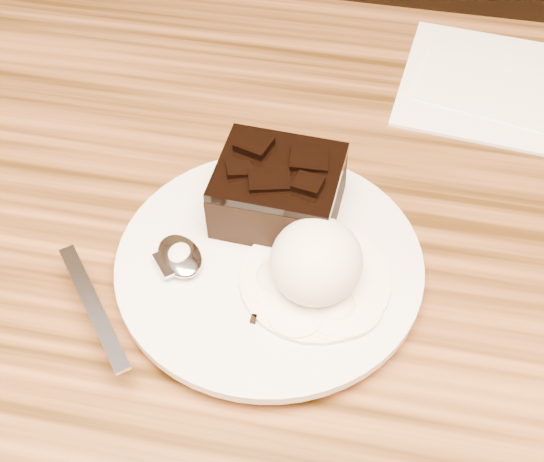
% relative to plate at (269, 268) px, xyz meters
% --- Properties ---
extents(plate, '(0.23, 0.23, 0.02)m').
position_rel_plate_xyz_m(plate, '(0.00, 0.00, 0.00)').
color(plate, silver).
rests_on(plate, dining_table).
extents(brownie, '(0.09, 0.08, 0.04)m').
position_rel_plate_xyz_m(brownie, '(-0.00, 0.05, 0.03)').
color(brownie, black).
rests_on(brownie, plate).
extents(ice_cream_scoop, '(0.07, 0.07, 0.05)m').
position_rel_plate_xyz_m(ice_cream_scoop, '(0.04, -0.01, 0.03)').
color(ice_cream_scoop, white).
rests_on(ice_cream_scoop, plate).
extents(melt_puddle, '(0.11, 0.11, 0.00)m').
position_rel_plate_xyz_m(melt_puddle, '(0.04, -0.01, 0.01)').
color(melt_puddle, white).
rests_on(melt_puddle, plate).
extents(spoon, '(0.13, 0.15, 0.01)m').
position_rel_plate_xyz_m(spoon, '(-0.06, -0.01, 0.01)').
color(spoon, silver).
rests_on(spoon, plate).
extents(napkin, '(0.18, 0.18, 0.01)m').
position_rel_plate_xyz_m(napkin, '(0.16, 0.26, -0.01)').
color(napkin, white).
rests_on(napkin, dining_table).
extents(crumb_a, '(0.01, 0.01, 0.00)m').
position_rel_plate_xyz_m(crumb_a, '(0.01, -0.01, 0.01)').
color(crumb_a, black).
rests_on(crumb_a, plate).
extents(crumb_b, '(0.01, 0.01, 0.00)m').
position_rel_plate_xyz_m(crumb_b, '(0.00, 0.00, 0.01)').
color(crumb_b, black).
rests_on(crumb_b, plate).
extents(crumb_c, '(0.00, 0.01, 0.00)m').
position_rel_plate_xyz_m(crumb_c, '(-0.00, -0.05, 0.01)').
color(crumb_c, black).
rests_on(crumb_c, plate).
extents(crumb_d, '(0.01, 0.01, 0.00)m').
position_rel_plate_xyz_m(crumb_d, '(0.03, -0.02, 0.01)').
color(crumb_d, black).
rests_on(crumb_d, plate).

